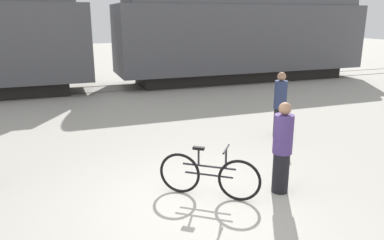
# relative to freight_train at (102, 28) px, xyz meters

# --- Properties ---
(ground_plane) EXTENTS (80.00, 80.00, 0.00)m
(ground_plane) POSITION_rel_freight_train_xyz_m (-0.00, -11.19, -2.59)
(ground_plane) COLOR #A8A399
(freight_train) EXTENTS (25.43, 2.90, 4.96)m
(freight_train) POSITION_rel_freight_train_xyz_m (0.00, 0.00, 0.00)
(freight_train) COLOR black
(freight_train) RESTS_ON ground_plane
(rail_near) EXTENTS (37.43, 0.07, 0.01)m
(rail_near) POSITION_rel_freight_train_xyz_m (-0.00, -0.72, -2.58)
(rail_near) COLOR #4C4238
(rail_near) RESTS_ON ground_plane
(rail_far) EXTENTS (37.43, 0.07, 0.01)m
(rail_far) POSITION_rel_freight_train_xyz_m (-0.00, 0.72, -2.58)
(rail_far) COLOR #4C4238
(rail_far) RESTS_ON ground_plane
(bicycle_black) EXTENTS (1.49, 1.14, 0.94)m
(bicycle_black) POSITION_rel_freight_train_xyz_m (0.32, -10.92, -2.19)
(bicycle_black) COLOR black
(bicycle_black) RESTS_ON ground_plane
(person_in_navy) EXTENTS (0.33, 0.33, 1.71)m
(person_in_navy) POSITION_rel_freight_train_xyz_m (3.37, -8.40, -1.72)
(person_in_navy) COLOR black
(person_in_navy) RESTS_ON ground_plane
(person_in_purple) EXTENTS (0.35, 0.35, 1.67)m
(person_in_purple) POSITION_rel_freight_train_xyz_m (1.61, -11.19, -1.75)
(person_in_purple) COLOR black
(person_in_purple) RESTS_ON ground_plane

